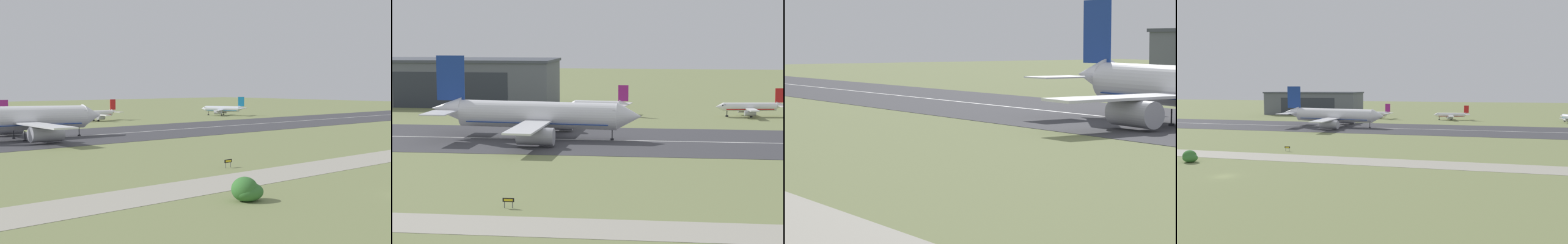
# 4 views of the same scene
# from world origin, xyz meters

# --- Properties ---
(ground_plane) EXTENTS (736.99, 736.99, 0.00)m
(ground_plane) POSITION_xyz_m (0.00, 51.14, 0.00)
(ground_plane) COLOR #7A8451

